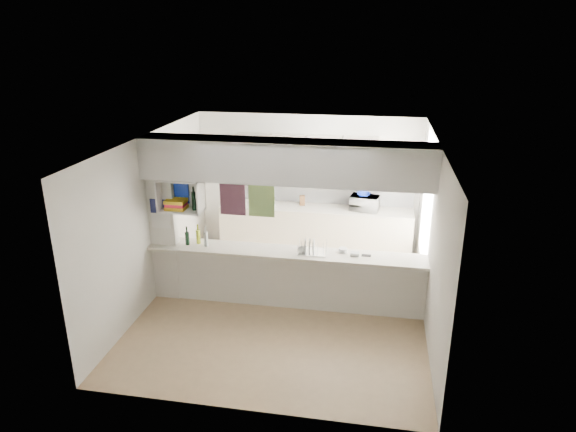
% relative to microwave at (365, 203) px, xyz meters
% --- Properties ---
extents(floor, '(4.80, 4.80, 0.00)m').
position_rel_microwave_xyz_m(floor, '(-1.10, -2.08, -1.06)').
color(floor, '#9F805C').
rests_on(floor, ground).
extents(ceiling, '(4.80, 4.80, 0.00)m').
position_rel_microwave_xyz_m(ceiling, '(-1.10, -2.08, 1.54)').
color(ceiling, white).
rests_on(ceiling, wall_back).
extents(wall_back, '(4.20, 0.00, 4.20)m').
position_rel_microwave_xyz_m(wall_back, '(-1.10, 0.32, 0.24)').
color(wall_back, silver).
rests_on(wall_back, floor).
extents(wall_left, '(0.00, 4.80, 4.80)m').
position_rel_microwave_xyz_m(wall_left, '(-3.20, -2.08, 0.24)').
color(wall_left, silver).
rests_on(wall_left, floor).
extents(wall_right, '(0.00, 4.80, 4.80)m').
position_rel_microwave_xyz_m(wall_right, '(1.00, -2.08, 0.24)').
color(wall_right, silver).
rests_on(wall_right, floor).
extents(servery_partition, '(4.20, 0.50, 2.60)m').
position_rel_microwave_xyz_m(servery_partition, '(-1.28, -2.08, 0.60)').
color(servery_partition, silver).
rests_on(servery_partition, floor).
extents(cubby_shelf, '(0.65, 0.35, 0.50)m').
position_rel_microwave_xyz_m(cubby_shelf, '(-2.67, -2.15, 0.65)').
color(cubby_shelf, white).
rests_on(cubby_shelf, bulkhead).
extents(kitchen_run, '(3.60, 0.63, 2.24)m').
position_rel_microwave_xyz_m(kitchen_run, '(-0.94, 0.05, -0.23)').
color(kitchen_run, '#EDE1C9').
rests_on(kitchen_run, floor).
extents(microwave, '(0.56, 0.42, 0.28)m').
position_rel_microwave_xyz_m(microwave, '(0.00, 0.00, 0.00)').
color(microwave, white).
rests_on(microwave, bench_top).
extents(bowl, '(0.24, 0.24, 0.06)m').
position_rel_microwave_xyz_m(bowl, '(-0.03, -0.02, 0.17)').
color(bowl, '#0D2494').
rests_on(bowl, microwave).
extents(dish_rack, '(0.45, 0.35, 0.23)m').
position_rel_microwave_xyz_m(dish_rack, '(-0.70, -2.06, -0.05)').
color(dish_rack, silver).
rests_on(dish_rack, breakfast_bar).
extents(cup, '(0.12, 0.12, 0.09)m').
position_rel_microwave_xyz_m(cup, '(-0.85, -2.12, -0.08)').
color(cup, white).
rests_on(cup, dish_rack).
extents(wine_bottles, '(0.37, 0.15, 0.33)m').
position_rel_microwave_xyz_m(wine_bottles, '(-2.48, -2.08, -0.02)').
color(wine_bottles, black).
rests_on(wine_bottles, breakfast_bar).
extents(plastic_tubs, '(0.48, 0.21, 0.06)m').
position_rel_microwave_xyz_m(plastic_tubs, '(-0.16, -2.01, -0.11)').
color(plastic_tubs, silver).
rests_on(plastic_tubs, breakfast_bar).
extents(utensil_jar, '(0.10, 0.10, 0.14)m').
position_rel_microwave_xyz_m(utensil_jar, '(-1.74, 0.07, -0.07)').
color(utensil_jar, black).
rests_on(utensil_jar, bench_top).
extents(knife_block, '(0.11, 0.10, 0.19)m').
position_rel_microwave_xyz_m(knife_block, '(-1.17, 0.10, -0.04)').
color(knife_block, '#4F331B').
rests_on(knife_block, bench_top).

